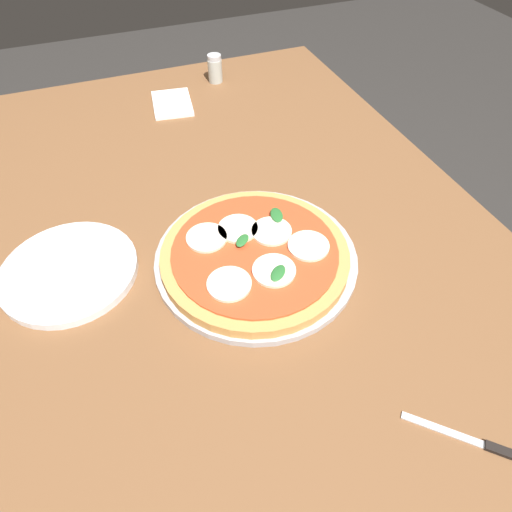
{
  "coord_description": "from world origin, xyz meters",
  "views": [
    {
      "loc": [
        0.45,
        -0.13,
        1.23
      ],
      "look_at": [
        0.01,
        0.05,
        0.71
      ],
      "focal_mm": 30.76,
      "sensor_mm": 36.0,
      "label": 1
    }
  ],
  "objects_px": {
    "dining_table": "(231,297)",
    "knife": "(487,446)",
    "pizza": "(255,254)",
    "plate_white": "(69,271)",
    "pepper_shaker": "(215,69)",
    "serving_tray": "(256,258)",
    "napkin": "(172,103)"
  },
  "relations": [
    {
      "from": "pizza",
      "to": "plate_white",
      "type": "height_order",
      "value": "pizza"
    },
    {
      "from": "pizza",
      "to": "plate_white",
      "type": "xyz_separation_m",
      "value": [
        -0.09,
        -0.28,
        -0.02
      ]
    },
    {
      "from": "pizza",
      "to": "serving_tray",
      "type": "bearing_deg",
      "value": 147.26
    },
    {
      "from": "dining_table",
      "to": "knife",
      "type": "xyz_separation_m",
      "value": [
        0.38,
        0.19,
        0.09
      ]
    },
    {
      "from": "serving_tray",
      "to": "pizza",
      "type": "bearing_deg",
      "value": -32.74
    },
    {
      "from": "dining_table",
      "to": "serving_tray",
      "type": "bearing_deg",
      "value": 82.99
    },
    {
      "from": "pizza",
      "to": "pepper_shaker",
      "type": "height_order",
      "value": "pepper_shaker"
    },
    {
      "from": "plate_white",
      "to": "napkin",
      "type": "relative_size",
      "value": 1.64
    },
    {
      "from": "dining_table",
      "to": "knife",
      "type": "bearing_deg",
      "value": 26.97
    },
    {
      "from": "dining_table",
      "to": "plate_white",
      "type": "xyz_separation_m",
      "value": [
        -0.07,
        -0.24,
        0.09
      ]
    },
    {
      "from": "plate_white",
      "to": "serving_tray",
      "type": "bearing_deg",
      "value": 74.7
    },
    {
      "from": "knife",
      "to": "pepper_shaker",
      "type": "xyz_separation_m",
      "value": [
        -1.0,
        -0.02,
        0.03
      ]
    },
    {
      "from": "pepper_shaker",
      "to": "plate_white",
      "type": "bearing_deg",
      "value": -37.15
    },
    {
      "from": "pizza",
      "to": "plate_white",
      "type": "bearing_deg",
      "value": -106.96
    },
    {
      "from": "plate_white",
      "to": "napkin",
      "type": "xyz_separation_m",
      "value": [
        -0.47,
        0.28,
        -0.0
      ]
    },
    {
      "from": "knife",
      "to": "plate_white",
      "type": "bearing_deg",
      "value": -136.19
    },
    {
      "from": "plate_white",
      "to": "pepper_shaker",
      "type": "xyz_separation_m",
      "value": [
        -0.55,
        0.41,
        0.03
      ]
    },
    {
      "from": "plate_white",
      "to": "pepper_shaker",
      "type": "height_order",
      "value": "pepper_shaker"
    },
    {
      "from": "plate_white",
      "to": "dining_table",
      "type": "bearing_deg",
      "value": 73.19
    },
    {
      "from": "pizza",
      "to": "pepper_shaker",
      "type": "bearing_deg",
      "value": 168.18
    },
    {
      "from": "serving_tray",
      "to": "pepper_shaker",
      "type": "xyz_separation_m",
      "value": [
        -0.63,
        0.13,
        0.03
      ]
    },
    {
      "from": "dining_table",
      "to": "pepper_shaker",
      "type": "height_order",
      "value": "pepper_shaker"
    },
    {
      "from": "dining_table",
      "to": "plate_white",
      "type": "distance_m",
      "value": 0.27
    },
    {
      "from": "pizza",
      "to": "knife",
      "type": "height_order",
      "value": "pizza"
    },
    {
      "from": "pizza",
      "to": "napkin",
      "type": "xyz_separation_m",
      "value": [
        -0.55,
        -0.0,
        -0.02
      ]
    },
    {
      "from": "napkin",
      "to": "knife",
      "type": "bearing_deg",
      "value": 9.56
    },
    {
      "from": "knife",
      "to": "pepper_shaker",
      "type": "bearing_deg",
      "value": -178.87
    },
    {
      "from": "dining_table",
      "to": "knife",
      "type": "distance_m",
      "value": 0.43
    },
    {
      "from": "serving_tray",
      "to": "pizza",
      "type": "xyz_separation_m",
      "value": [
        0.01,
        -0.0,
        0.02
      ]
    },
    {
      "from": "serving_tray",
      "to": "pizza",
      "type": "distance_m",
      "value": 0.02
    },
    {
      "from": "pizza",
      "to": "knife",
      "type": "xyz_separation_m",
      "value": [
        0.37,
        0.15,
        -0.02
      ]
    },
    {
      "from": "dining_table",
      "to": "plate_white",
      "type": "bearing_deg",
      "value": -106.81
    }
  ]
}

